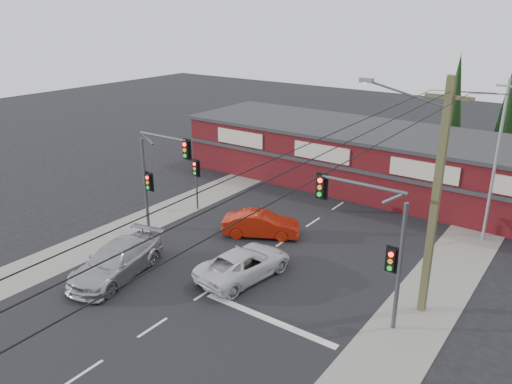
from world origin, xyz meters
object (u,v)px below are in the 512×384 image
Objects in this scene: white_suv at (244,263)px; red_sedan at (261,224)px; silver_suv at (116,261)px; shop_building at (359,155)px; utility_pole at (433,192)px.

white_suv is 1.16× the size of red_sedan.
silver_suv is 1.27× the size of red_sedan.
white_suv is at bearing 176.83° from red_sedan.
white_suv is 0.19× the size of shop_building.
white_suv is 9.39m from utility_pole.
silver_suv is 20.12m from shop_building.
shop_building is (3.54, 19.76, 1.33)m from silver_suv.
silver_suv is (-5.07, -3.57, 0.10)m from white_suv.
shop_building is at bearing -30.76° from red_sedan.
white_suv is 0.51× the size of utility_pole.
red_sedan is 11.11m from utility_pole.
shop_building reaches higher than silver_suv.
shop_building is at bearing -76.59° from white_suv.
silver_suv is 0.20× the size of shop_building.
silver_suv is 8.43m from red_sedan.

